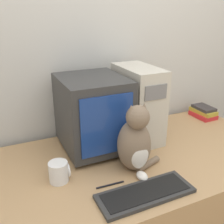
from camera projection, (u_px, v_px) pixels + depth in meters
The scene contains 9 objects.
wall_back at pixel (111, 56), 1.79m from camera, with size 7.00×0.05×2.50m.
desk at pixel (144, 205), 1.68m from camera, with size 1.66×0.89×0.75m.
crt_monitor at pixel (93, 113), 1.53m from camera, with size 0.36×0.42×0.44m.
computer_tower at pixel (138, 104), 1.66m from camera, with size 0.20×0.39×0.47m.
keyboard at pixel (145, 193), 1.20m from camera, with size 0.45×0.17×0.02m.
cat at pixel (135, 142), 1.34m from camera, with size 0.25×0.24×0.38m.
book_stack at pixel (203, 112), 2.06m from camera, with size 0.13×0.21×0.08m.
pen at pixel (110, 185), 1.26m from camera, with size 0.14×0.02×0.01m.
mug at pixel (59, 172), 1.28m from camera, with size 0.10×0.09×0.10m.
Camera 1 is at (-0.75, -0.69, 1.55)m, focal length 42.00 mm.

